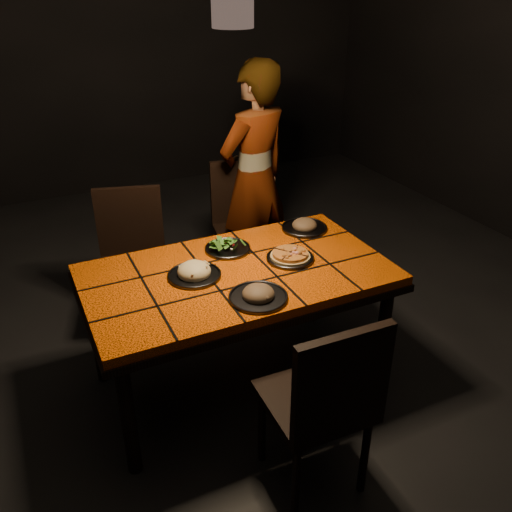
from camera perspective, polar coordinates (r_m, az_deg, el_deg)
name	(u,v)px	position (r m, az deg, el deg)	size (l,w,h in m)	color
room_shell	(235,130)	(2.58, -2.25, 13.09)	(6.04, 7.04, 3.08)	black
dining_table	(238,283)	(2.91, -1.95, -2.90)	(1.62, 0.92, 0.75)	#FF5D08
chair_near	(326,399)	(2.39, 7.35, -14.71)	(0.44, 0.44, 0.96)	black
chair_far_left	(132,252)	(3.60, -12.93, 0.46)	(0.53, 0.53, 0.94)	black
chair_far_right	(243,218)	(3.99, -1.37, 4.05)	(0.50, 0.50, 0.95)	black
diner	(254,180)	(3.90, -0.16, 8.05)	(0.61, 0.40, 1.66)	brown
pendant_lamp	(233,8)	(2.50, -2.49, 24.64)	(0.18, 0.18, 1.06)	black
plate_pizza	(290,256)	(2.97, 3.62, -0.05)	(0.31, 0.31, 0.04)	#333338
plate_pasta	(194,273)	(2.82, -6.51, -1.74)	(0.28, 0.28, 0.09)	#333338
plate_salad	(228,246)	(3.07, -3.00, 1.05)	(0.26, 0.26, 0.07)	#333338
plate_mushroom_a	(258,294)	(2.62, 0.24, -4.04)	(0.29, 0.29, 0.10)	#333338
plate_mushroom_b	(305,226)	(3.33, 5.13, 3.22)	(0.28, 0.28, 0.09)	#333338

